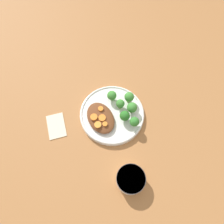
% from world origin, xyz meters
% --- Properties ---
extents(ground_plane, '(4.00, 4.00, 0.00)m').
position_xyz_m(ground_plane, '(0.00, 0.00, 0.00)').
color(ground_plane, '#9E6638').
extents(plate, '(0.25, 0.25, 0.02)m').
position_xyz_m(plate, '(0.00, 0.00, 0.01)').
color(plate, silver).
rests_on(plate, ground_plane).
extents(dip_bowl, '(0.10, 0.10, 0.05)m').
position_xyz_m(dip_bowl, '(-0.25, 0.06, 0.03)').
color(dip_bowl, white).
rests_on(dip_bowl, ground_plane).
extents(stew_mound, '(0.14, 0.10, 0.02)m').
position_xyz_m(stew_mound, '(-0.00, 0.05, 0.03)').
color(stew_mound, brown).
rests_on(stew_mound, plate).
extents(broccoli_floret_0, '(0.04, 0.04, 0.05)m').
position_xyz_m(broccoli_floret_0, '(-0.04, -0.03, 0.05)').
color(broccoli_floret_0, '#7FA85B').
rests_on(broccoli_floret_0, plate).
extents(broccoli_floret_1, '(0.04, 0.04, 0.05)m').
position_xyz_m(broccoli_floret_1, '(-0.03, -0.07, 0.05)').
color(broccoli_floret_1, '#759E51').
rests_on(broccoli_floret_1, plate).
extents(broccoli_floret_2, '(0.04, 0.04, 0.05)m').
position_xyz_m(broccoli_floret_2, '(0.06, -0.03, 0.05)').
color(broccoli_floret_2, '#7FA85B').
rests_on(broccoli_floret_2, plate).
extents(broccoli_floret_3, '(0.04, 0.04, 0.05)m').
position_xyz_m(broccoli_floret_3, '(0.02, -0.08, 0.05)').
color(broccoli_floret_3, '#7FA85B').
rests_on(broccoli_floret_3, plate).
extents(broccoli_floret_4, '(0.03, 0.03, 0.04)m').
position_xyz_m(broccoli_floret_4, '(0.01, -0.04, 0.04)').
color(broccoli_floret_4, '#759E51').
rests_on(broccoli_floret_4, plate).
extents(broccoli_floret_5, '(0.04, 0.04, 0.05)m').
position_xyz_m(broccoli_floret_5, '(-0.08, -0.05, 0.05)').
color(broccoli_floret_5, '#7FA85B').
rests_on(broccoli_floret_5, plate).
extents(carrot_slice_0, '(0.03, 0.03, 0.01)m').
position_xyz_m(carrot_slice_0, '(0.01, 0.07, 0.05)').
color(carrot_slice_0, orange).
rests_on(carrot_slice_0, stew_mound).
extents(carrot_slice_1, '(0.03, 0.03, 0.00)m').
position_xyz_m(carrot_slice_1, '(-0.01, 0.05, 0.04)').
color(carrot_slice_1, orange).
rests_on(carrot_slice_1, stew_mound).
extents(carrot_slice_2, '(0.02, 0.02, 0.01)m').
position_xyz_m(carrot_slice_2, '(0.03, 0.03, 0.05)').
color(carrot_slice_2, orange).
rests_on(carrot_slice_2, stew_mound).
extents(carrot_slice_3, '(0.02, 0.02, 0.00)m').
position_xyz_m(carrot_slice_3, '(-0.04, 0.05, 0.04)').
color(carrot_slice_3, orange).
rests_on(carrot_slice_3, stew_mound).
extents(carrot_slice_4, '(0.03, 0.03, 0.00)m').
position_xyz_m(carrot_slice_4, '(-0.03, 0.07, 0.04)').
color(carrot_slice_4, orange).
rests_on(carrot_slice_4, stew_mound).
extents(napkin, '(0.11, 0.09, 0.01)m').
position_xyz_m(napkin, '(0.06, 0.21, 0.00)').
color(napkin, beige).
rests_on(napkin, ground_plane).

